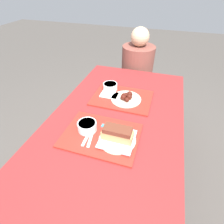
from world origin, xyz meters
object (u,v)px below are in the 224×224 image
(brisket_sandwich_plate, at_px, (117,136))
(tray_near, at_px, (101,135))
(wings_plate_far, at_px, (126,98))
(bowl_coleslaw_far, at_px, (110,86))
(bowl_coleslaw_near, at_px, (87,126))
(person_seated_across, at_px, (137,65))
(tray_far, at_px, (122,98))

(brisket_sandwich_plate, bearing_deg, tray_near, 172.52)
(tray_near, distance_m, wings_plate_far, 0.42)
(brisket_sandwich_plate, bearing_deg, bowl_coleslaw_far, 112.10)
(bowl_coleslaw_near, height_order, bowl_coleslaw_far, same)
(tray_near, height_order, wings_plate_far, wings_plate_far)
(bowl_coleslaw_near, height_order, wings_plate_far, bowl_coleslaw_near)
(brisket_sandwich_plate, height_order, bowl_coleslaw_far, brisket_sandwich_plate)
(bowl_coleslaw_near, distance_m, person_seated_across, 1.18)
(tray_near, height_order, brisket_sandwich_plate, brisket_sandwich_plate)
(bowl_coleslaw_near, distance_m, wings_plate_far, 0.43)
(wings_plate_far, height_order, person_seated_across, person_seated_across)
(bowl_coleslaw_far, distance_m, wings_plate_far, 0.19)
(tray_near, bearing_deg, person_seated_across, 90.17)
(tray_near, distance_m, person_seated_across, 1.19)
(tray_far, xyz_separation_m, person_seated_across, (-0.02, 0.76, -0.04))
(bowl_coleslaw_near, xyz_separation_m, wings_plate_far, (0.15, 0.40, -0.01))
(bowl_coleslaw_near, bearing_deg, tray_far, 75.03)
(tray_far, distance_m, bowl_coleslaw_near, 0.43)
(wings_plate_far, distance_m, person_seated_across, 0.79)
(brisket_sandwich_plate, bearing_deg, person_seated_across, 95.22)
(tray_far, bearing_deg, bowl_coleslaw_far, 146.44)
(tray_near, relative_size, bowl_coleslaw_far, 3.88)
(tray_near, height_order, bowl_coleslaw_near, bowl_coleslaw_near)
(brisket_sandwich_plate, xyz_separation_m, bowl_coleslaw_far, (-0.21, 0.53, -0.01))
(tray_far, height_order, person_seated_across, person_seated_across)
(tray_far, distance_m, brisket_sandwich_plate, 0.46)
(tray_far, height_order, bowl_coleslaw_far, bowl_coleslaw_far)
(bowl_coleslaw_far, height_order, person_seated_across, person_seated_across)
(wings_plate_far, bearing_deg, bowl_coleslaw_near, -110.78)
(tray_near, height_order, person_seated_across, person_seated_across)
(bowl_coleslaw_near, distance_m, brisket_sandwich_plate, 0.20)
(bowl_coleslaw_far, distance_m, person_seated_across, 0.69)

